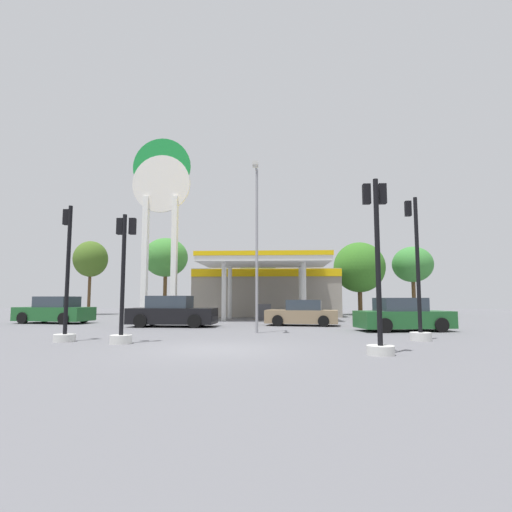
{
  "coord_description": "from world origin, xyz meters",
  "views": [
    {
      "loc": [
        1.87,
        -12.32,
        1.53
      ],
      "look_at": [
        0.68,
        10.34,
        3.86
      ],
      "focal_mm": 28.66,
      "sensor_mm": 36.0,
      "label": 1
    }
  ],
  "objects_px": {
    "traffic_signal_1": "(123,296)",
    "tree_1": "(166,258)",
    "station_pole_sign": "(161,200)",
    "traffic_signal_2": "(418,297)",
    "car_0": "(403,316)",
    "traffic_signal_0": "(66,299)",
    "tree_0": "(91,259)",
    "tree_2": "(258,269)",
    "car_1": "(302,314)",
    "tree_3": "(359,267)",
    "car_3": "(172,313)",
    "traffic_signal_3": "(378,286)",
    "car_2": "(55,311)",
    "corner_streetlamp": "(257,233)",
    "tree_4": "(413,265)"
  },
  "relations": [
    {
      "from": "car_3",
      "to": "traffic_signal_0",
      "type": "relative_size",
      "value": 0.96
    },
    {
      "from": "tree_2",
      "to": "traffic_signal_1",
      "type": "bearing_deg",
      "value": -97.63
    },
    {
      "from": "car_2",
      "to": "car_3",
      "type": "distance_m",
      "value": 8.29
    },
    {
      "from": "car_2",
      "to": "traffic_signal_1",
      "type": "xyz_separation_m",
      "value": [
        8.27,
        -10.64,
        0.88
      ]
    },
    {
      "from": "car_2",
      "to": "traffic_signal_3",
      "type": "xyz_separation_m",
      "value": [
        16.3,
        -12.95,
        1.12
      ]
    },
    {
      "from": "traffic_signal_0",
      "to": "station_pole_sign",
      "type": "bearing_deg",
      "value": 94.96
    },
    {
      "from": "station_pole_sign",
      "to": "tree_4",
      "type": "bearing_deg",
      "value": 21.41
    },
    {
      "from": "car_0",
      "to": "traffic_signal_0",
      "type": "height_order",
      "value": "traffic_signal_0"
    },
    {
      "from": "traffic_signal_0",
      "to": "tree_0",
      "type": "relative_size",
      "value": 0.71
    },
    {
      "from": "traffic_signal_2",
      "to": "traffic_signal_1",
      "type": "bearing_deg",
      "value": -171.88
    },
    {
      "from": "car_3",
      "to": "corner_streetlamp",
      "type": "xyz_separation_m",
      "value": [
        4.72,
        -3.86,
        3.66
      ]
    },
    {
      "from": "station_pole_sign",
      "to": "corner_streetlamp",
      "type": "bearing_deg",
      "value": -57.26
    },
    {
      "from": "car_0",
      "to": "traffic_signal_3",
      "type": "bearing_deg",
      "value": -110.7
    },
    {
      "from": "traffic_signal_1",
      "to": "tree_1",
      "type": "distance_m",
      "value": 25.54
    },
    {
      "from": "traffic_signal_3",
      "to": "tree_4",
      "type": "height_order",
      "value": "tree_4"
    },
    {
      "from": "traffic_signal_2",
      "to": "tree_2",
      "type": "xyz_separation_m",
      "value": [
        -6.96,
        23.9,
        2.72
      ]
    },
    {
      "from": "traffic_signal_0",
      "to": "car_0",
      "type": "bearing_deg",
      "value": 21.46
    },
    {
      "from": "car_3",
      "to": "traffic_signal_1",
      "type": "relative_size",
      "value": 1.06
    },
    {
      "from": "traffic_signal_0",
      "to": "tree_0",
      "type": "height_order",
      "value": "tree_0"
    },
    {
      "from": "car_0",
      "to": "tree_4",
      "type": "height_order",
      "value": "tree_4"
    },
    {
      "from": "traffic_signal_0",
      "to": "tree_2",
      "type": "relative_size",
      "value": 0.84
    },
    {
      "from": "traffic_signal_1",
      "to": "tree_0",
      "type": "bearing_deg",
      "value": 117.5
    },
    {
      "from": "car_2",
      "to": "car_3",
      "type": "bearing_deg",
      "value": -17.78
    },
    {
      "from": "car_0",
      "to": "traffic_signal_2",
      "type": "bearing_deg",
      "value": -99.55
    },
    {
      "from": "tree_3",
      "to": "station_pole_sign",
      "type": "bearing_deg",
      "value": -156.62
    },
    {
      "from": "car_3",
      "to": "tree_2",
      "type": "height_order",
      "value": "tree_2"
    },
    {
      "from": "car_2",
      "to": "tree_0",
      "type": "xyz_separation_m",
      "value": [
        -3.83,
        12.61,
        4.38
      ]
    },
    {
      "from": "station_pole_sign",
      "to": "car_1",
      "type": "distance_m",
      "value": 15.18
    },
    {
      "from": "traffic_signal_0",
      "to": "tree_4",
      "type": "xyz_separation_m",
      "value": [
        20.22,
        24.64,
        3.13
      ]
    },
    {
      "from": "car_1",
      "to": "tree_3",
      "type": "bearing_deg",
      "value": 67.16
    },
    {
      "from": "corner_streetlamp",
      "to": "car_1",
      "type": "bearing_deg",
      "value": 65.82
    },
    {
      "from": "station_pole_sign",
      "to": "car_3",
      "type": "relative_size",
      "value": 2.99
    },
    {
      "from": "tree_1",
      "to": "station_pole_sign",
      "type": "bearing_deg",
      "value": -77.67
    },
    {
      "from": "car_3",
      "to": "tree_3",
      "type": "xyz_separation_m",
      "value": [
        13.1,
        15.69,
        3.55
      ]
    },
    {
      "from": "car_0",
      "to": "traffic_signal_2",
      "type": "distance_m",
      "value": 4.47
    },
    {
      "from": "traffic_signal_2",
      "to": "tree_0",
      "type": "distance_m",
      "value": 31.49
    },
    {
      "from": "traffic_signal_2",
      "to": "traffic_signal_3",
      "type": "bearing_deg",
      "value": -121.67
    },
    {
      "from": "car_3",
      "to": "traffic_signal_3",
      "type": "relative_size",
      "value": 0.96
    },
    {
      "from": "traffic_signal_0",
      "to": "tree_4",
      "type": "distance_m",
      "value": 32.03
    },
    {
      "from": "traffic_signal_1",
      "to": "car_1",
      "type": "bearing_deg",
      "value": 54.61
    },
    {
      "from": "car_1",
      "to": "car_3",
      "type": "relative_size",
      "value": 0.9
    },
    {
      "from": "car_3",
      "to": "station_pole_sign",
      "type": "bearing_deg",
      "value": 110.96
    },
    {
      "from": "corner_streetlamp",
      "to": "tree_2",
      "type": "bearing_deg",
      "value": 92.56
    },
    {
      "from": "station_pole_sign",
      "to": "car_3",
      "type": "distance_m",
      "value": 12.38
    },
    {
      "from": "traffic_signal_3",
      "to": "tree_4",
      "type": "bearing_deg",
      "value": 70.15
    },
    {
      "from": "car_2",
      "to": "traffic_signal_3",
      "type": "bearing_deg",
      "value": -38.47
    },
    {
      "from": "station_pole_sign",
      "to": "car_0",
      "type": "relative_size",
      "value": 3.07
    },
    {
      "from": "station_pole_sign",
      "to": "traffic_signal_2",
      "type": "distance_m",
      "value": 22.01
    },
    {
      "from": "car_0",
      "to": "tree_1",
      "type": "relative_size",
      "value": 0.63
    },
    {
      "from": "tree_4",
      "to": "tree_0",
      "type": "bearing_deg",
      "value": -176.31
    }
  ]
}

